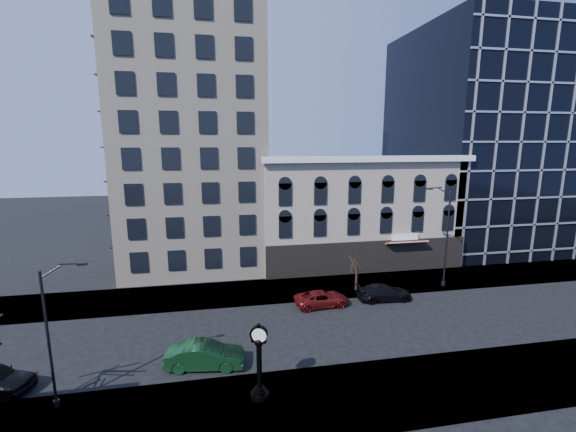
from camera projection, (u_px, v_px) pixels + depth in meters
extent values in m
plane|color=black|center=(271.00, 333.00, 28.53)|extent=(160.00, 160.00, 0.00)
cube|color=gray|center=(259.00, 291.00, 36.23)|extent=(160.00, 6.00, 0.12)
cube|color=gray|center=(292.00, 403.00, 20.80)|extent=(160.00, 6.00, 0.12)
cube|color=beige|center=(191.00, 94.00, 42.13)|extent=(15.00, 15.00, 38.00)
cube|color=#A29485|center=(353.00, 210.00, 44.97)|extent=(22.00, 10.00, 12.00)
cube|color=white|center=(373.00, 159.00, 38.76)|extent=(22.60, 0.80, 0.60)
cube|color=black|center=(368.00, 257.00, 40.90)|extent=(22.00, 0.30, 3.60)
cube|color=maroon|center=(407.00, 242.00, 40.79)|extent=(4.50, 1.18, 0.55)
cube|color=black|center=(483.00, 141.00, 51.86)|extent=(20.00, 20.00, 28.00)
cylinder|color=black|center=(260.00, 395.00, 21.18)|extent=(1.00, 1.00, 0.27)
cylinder|color=black|center=(260.00, 391.00, 21.14)|extent=(0.72, 0.72, 0.18)
cylinder|color=black|center=(260.00, 388.00, 21.11)|extent=(0.54, 0.54, 0.14)
cylinder|color=black|center=(259.00, 366.00, 20.84)|extent=(0.29, 0.29, 2.63)
sphere|color=black|center=(259.00, 342.00, 20.57)|extent=(0.51, 0.51, 0.51)
cube|color=black|center=(259.00, 340.00, 20.55)|extent=(0.83, 0.47, 0.23)
cylinder|color=black|center=(259.00, 334.00, 20.48)|extent=(0.98, 0.59, 0.94)
cylinder|color=white|center=(259.00, 336.00, 20.34)|extent=(0.75, 0.29, 0.80)
cylinder|color=white|center=(258.00, 333.00, 20.63)|extent=(0.75, 0.29, 0.80)
sphere|color=black|center=(259.00, 325.00, 20.38)|extent=(0.18, 0.18, 0.18)
cylinder|color=black|center=(49.00, 341.00, 19.76)|extent=(0.14, 0.14, 7.55)
cylinder|color=black|center=(57.00, 403.00, 20.45)|extent=(0.32, 0.32, 0.35)
cube|color=black|center=(77.00, 265.00, 19.60)|extent=(0.51, 0.28, 0.12)
cylinder|color=black|center=(447.00, 239.00, 36.60)|extent=(0.17, 0.17, 9.30)
cylinder|color=black|center=(443.00, 284.00, 37.45)|extent=(0.39, 0.39, 0.43)
cube|color=black|center=(428.00, 189.00, 36.02)|extent=(0.64, 0.43, 0.15)
cylinder|color=black|center=(356.00, 277.00, 36.20)|extent=(0.22, 0.22, 2.60)
imported|color=#143F1E|center=(205.00, 355.00, 24.06)|extent=(5.06, 2.36, 1.61)
imported|color=maroon|center=(322.00, 299.00, 33.07)|extent=(4.86, 2.52, 1.31)
imported|color=black|center=(384.00, 292.00, 34.30)|extent=(4.95, 2.17, 1.41)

